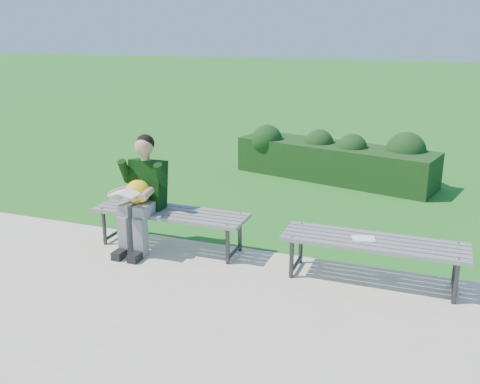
% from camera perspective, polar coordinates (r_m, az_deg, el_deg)
% --- Properties ---
extents(ground, '(80.00, 80.00, 0.00)m').
position_cam_1_polar(ground, '(6.34, -1.38, -5.90)').
color(ground, '#24651D').
rests_on(ground, ground).
extents(walkway, '(30.00, 3.50, 0.02)m').
position_cam_1_polar(walkway, '(4.92, -9.17, -13.18)').
color(walkway, '#AEA78F').
rests_on(walkway, ground).
extents(hedge, '(3.49, 1.64, 0.89)m').
position_cam_1_polar(hedge, '(9.20, 10.27, 3.63)').
color(hedge, '#124417').
rests_on(hedge, ground).
extents(bench_left, '(1.80, 0.50, 0.46)m').
position_cam_1_polar(bench_left, '(6.18, -7.43, -2.51)').
color(bench_left, slate).
rests_on(bench_left, walkway).
extents(bench_right, '(1.80, 0.50, 0.46)m').
position_cam_1_polar(bench_right, '(5.47, 14.04, -5.53)').
color(bench_right, slate).
rests_on(bench_right, walkway).
extents(seated_boy, '(0.56, 0.76, 1.31)m').
position_cam_1_polar(seated_boy, '(6.15, -10.44, 0.18)').
color(seated_boy, gray).
rests_on(seated_boy, walkway).
extents(paper_sheet, '(0.26, 0.22, 0.01)m').
position_cam_1_polar(paper_sheet, '(5.46, 13.04, -4.86)').
color(paper_sheet, white).
rests_on(paper_sheet, bench_right).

